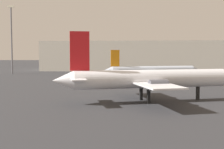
{
  "coord_description": "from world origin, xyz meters",
  "views": [
    {
      "loc": [
        2.5,
        -6.87,
        7.62
      ],
      "look_at": [
        -3.63,
        54.25,
        3.23
      ],
      "focal_mm": 48.84,
      "sensor_mm": 36.0,
      "label": 1
    }
  ],
  "objects": [
    {
      "name": "airplane_on_taxiway",
      "position": [
        3.68,
        40.5,
        3.58
      ],
      "size": [
        29.9,
        20.65,
        10.74
      ],
      "rotation": [
        0.0,
        0.0,
        0.32
      ],
      "color": "white",
      "rests_on": "ground_plane"
    },
    {
      "name": "airplane_far_right",
      "position": [
        5.22,
        78.35,
        2.78
      ],
      "size": [
        27.82,
        23.13,
        8.4
      ],
      "rotation": [
        0.0,
        0.0,
        0.31
      ],
      "color": "#B2BCCC",
      "rests_on": "ground_plane"
    },
    {
      "name": "light_mast_left",
      "position": [
        -44.04,
        98.12,
        13.52
      ],
      "size": [
        2.4,
        0.5,
        24.42
      ],
      "color": "slate",
      "rests_on": "ground_plane"
    },
    {
      "name": "terminal_building",
      "position": [
        8.92,
        127.85,
        6.23
      ],
      "size": [
        97.88,
        25.72,
        12.46
      ],
      "primitive_type": "cube",
      "color": "beige",
      "rests_on": "ground_plane"
    }
  ]
}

